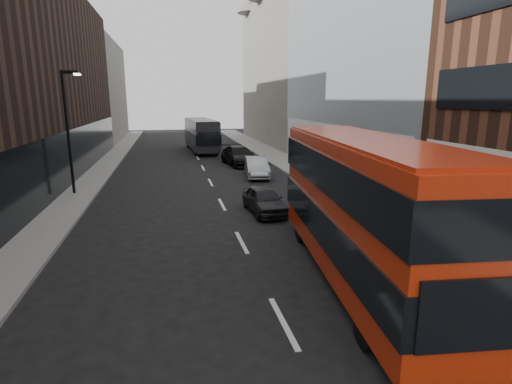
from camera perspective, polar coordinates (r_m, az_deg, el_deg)
ground at (r=9.22m, az=7.69°, el=-24.31°), size 140.00×140.00×0.00m
sidewalk_right at (r=33.87m, az=5.33°, el=3.72°), size 3.00×80.00×0.15m
sidewalk_left at (r=32.76m, az=-21.52°, el=2.54°), size 2.00×80.00×0.15m
building_modern_block at (r=31.51m, az=15.47°, el=20.57°), size 5.03×22.00×20.00m
building_victorian at (r=52.89m, az=3.29°, el=17.54°), size 6.50×24.00×21.00m
building_left_mid at (r=37.92m, az=-26.62°, el=13.94°), size 5.00×24.00×14.00m
building_left_far at (r=59.51m, az=-21.42°, el=13.15°), size 5.00×20.00×13.00m
street_lamp at (r=25.50m, az=-25.21°, el=8.75°), size 1.06×0.22×7.00m
red_bus at (r=12.62m, az=14.98°, el=-1.53°), size 3.82×11.29×4.48m
grey_bus at (r=44.31m, az=-7.86°, el=8.19°), size 3.14×10.80×3.45m
car_a at (r=19.99m, az=1.17°, el=-1.12°), size 1.81×3.99×1.33m
car_b at (r=29.24m, az=0.08°, el=3.58°), size 2.04×4.57×1.46m
car_c at (r=34.71m, az=-2.40°, el=5.19°), size 2.93×5.70×1.58m
pedestrian at (r=13.45m, az=30.90°, el=-8.60°), size 0.76×0.75×1.77m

